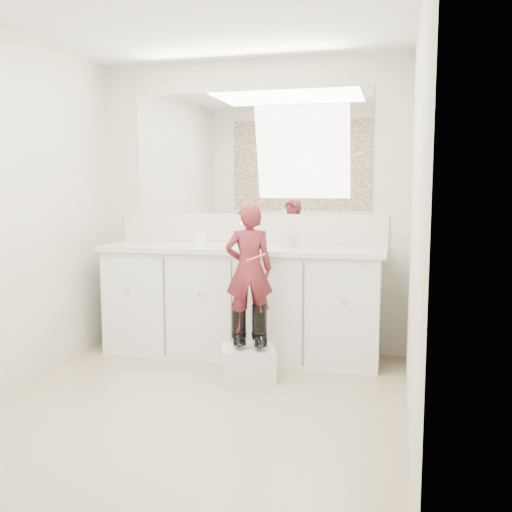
# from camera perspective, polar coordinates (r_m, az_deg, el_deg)

# --- Properties ---
(floor) EXTENTS (3.00, 3.00, 0.00)m
(floor) POSITION_cam_1_polar(r_m,az_deg,el_deg) (3.62, -6.84, -15.18)
(floor) COLOR #807054
(floor) RESTS_ON ground
(ceiling) EXTENTS (3.00, 3.00, 0.00)m
(ceiling) POSITION_cam_1_polar(r_m,az_deg,el_deg) (3.52, -7.45, 24.06)
(ceiling) COLOR white
(ceiling) RESTS_ON wall_back
(wall_back) EXTENTS (2.60, 0.00, 2.60)m
(wall_back) POSITION_cam_1_polar(r_m,az_deg,el_deg) (4.79, -0.61, 4.98)
(wall_back) COLOR beige
(wall_back) RESTS_ON floor
(wall_front) EXTENTS (2.60, 0.00, 2.60)m
(wall_front) POSITION_cam_1_polar(r_m,az_deg,el_deg) (2.04, -22.53, 1.95)
(wall_front) COLOR beige
(wall_front) RESTS_ON floor
(wall_right) EXTENTS (0.00, 3.00, 3.00)m
(wall_right) POSITION_cam_1_polar(r_m,az_deg,el_deg) (3.14, 15.66, 3.75)
(wall_right) COLOR beige
(wall_right) RESTS_ON floor
(vanity_cabinet) EXTENTS (2.20, 0.55, 0.85)m
(vanity_cabinet) POSITION_cam_1_polar(r_m,az_deg,el_deg) (4.62, -1.47, -4.79)
(vanity_cabinet) COLOR silver
(vanity_cabinet) RESTS_ON floor
(countertop) EXTENTS (2.28, 0.58, 0.04)m
(countertop) POSITION_cam_1_polar(r_m,az_deg,el_deg) (4.53, -1.54, 0.69)
(countertop) COLOR beige
(countertop) RESTS_ON vanity_cabinet
(backsplash) EXTENTS (2.28, 0.03, 0.25)m
(backsplash) POSITION_cam_1_polar(r_m,az_deg,el_deg) (4.79, -0.66, 2.76)
(backsplash) COLOR beige
(backsplash) RESTS_ON countertop
(mirror) EXTENTS (2.00, 0.02, 1.00)m
(mirror) POSITION_cam_1_polar(r_m,az_deg,el_deg) (4.79, -0.66, 10.25)
(mirror) COLOR white
(mirror) RESTS_ON wall_back
(dot_panel) EXTENTS (2.00, 0.01, 1.20)m
(dot_panel) POSITION_cam_1_polar(r_m,az_deg,el_deg) (2.06, -22.95, 14.52)
(dot_panel) COLOR #472819
(dot_panel) RESTS_ON wall_front
(faucet) EXTENTS (0.08, 0.08, 0.10)m
(faucet) POSITION_cam_1_polar(r_m,az_deg,el_deg) (4.69, -1.00, 1.75)
(faucet) COLOR silver
(faucet) RESTS_ON countertop
(cup) EXTENTS (0.14, 0.14, 0.10)m
(cup) POSITION_cam_1_polar(r_m,az_deg,el_deg) (4.50, 3.59, 1.56)
(cup) COLOR beige
(cup) RESTS_ON countertop
(soap_bottle) EXTENTS (0.09, 0.09, 0.16)m
(soap_bottle) POSITION_cam_1_polar(r_m,az_deg,el_deg) (4.63, -5.41, 2.06)
(soap_bottle) COLOR white
(soap_bottle) RESTS_ON countertop
(step_stool) EXTENTS (0.45, 0.41, 0.24)m
(step_stool) POSITION_cam_1_polar(r_m,az_deg,el_deg) (4.11, -0.77, -10.69)
(step_stool) COLOR silver
(step_stool) RESTS_ON floor
(boot_left) EXTENTS (0.17, 0.23, 0.31)m
(boot_left) POSITION_cam_1_polar(r_m,az_deg,el_deg) (4.07, -1.73, -6.89)
(boot_left) COLOR black
(boot_left) RESTS_ON step_stool
(boot_right) EXTENTS (0.17, 0.23, 0.31)m
(boot_right) POSITION_cam_1_polar(r_m,az_deg,el_deg) (4.04, 0.34, -7.02)
(boot_right) COLOR black
(boot_right) RESTS_ON step_stool
(toddler) EXTENTS (0.38, 0.31, 0.91)m
(toddler) POSITION_cam_1_polar(r_m,az_deg,el_deg) (3.98, -0.71, -1.31)
(toddler) COLOR maroon
(toddler) RESTS_ON step_stool
(toothbrush) EXTENTS (0.13, 0.05, 0.06)m
(toothbrush) POSITION_cam_1_polar(r_m,az_deg,el_deg) (3.87, -0.01, -0.13)
(toothbrush) COLOR #E258A3
(toothbrush) RESTS_ON toddler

